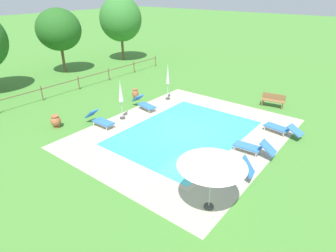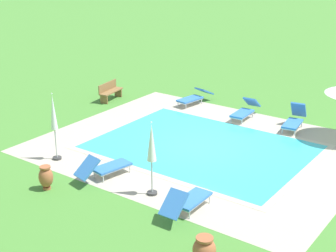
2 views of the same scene
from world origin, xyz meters
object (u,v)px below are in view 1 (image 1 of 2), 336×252
(sun_lounger_south_near_corner, at_px, (100,120))
(wooden_bench_lawn_side, at_px, (273,100))
(sun_lounger_north_near_steps, at_px, (144,104))
(sun_lounger_north_end, at_px, (282,128))
(terracotta_urn_near_fence, at_px, (135,94))
(tree_far_west, at_px, (59,30))
(patio_umbrella_closed_row_west, at_px, (168,78))
(terracotta_urn_by_tree, at_px, (56,121))
(tree_west_mid, at_px, (121,19))
(sun_lounger_north_far, at_px, (232,168))
(patio_umbrella_open_foreground, at_px, (212,160))
(sun_lounger_north_mid, at_px, (253,147))
(patio_umbrella_closed_row_mid_west, at_px, (121,94))

(sun_lounger_south_near_corner, xyz_separation_m, wooden_bench_lawn_side, (9.09, -6.80, 0.09))
(sun_lounger_north_near_steps, xyz_separation_m, sun_lounger_north_end, (1.93, -8.34, -0.02))
(terracotta_urn_near_fence, bearing_deg, tree_far_west, 83.54)
(sun_lounger_north_near_steps, height_order, patio_umbrella_closed_row_west, patio_umbrella_closed_row_west)
(sun_lounger_north_end, bearing_deg, terracotta_urn_by_tree, 124.15)
(terracotta_urn_near_fence, relative_size, tree_west_mid, 0.12)
(sun_lounger_north_far, distance_m, patio_umbrella_open_foreground, 2.83)
(sun_lounger_north_mid, bearing_deg, tree_far_west, 81.17)
(patio_umbrella_closed_row_west, distance_m, tree_west_mid, 13.43)
(sun_lounger_south_near_corner, xyz_separation_m, patio_umbrella_closed_row_west, (5.87, -0.39, 1.21))
(patio_umbrella_closed_row_west, xyz_separation_m, terracotta_urn_near_fence, (-1.47, 1.78, -1.17))
(sun_lounger_north_far, xyz_separation_m, wooden_bench_lawn_side, (8.88, 1.46, 0.07))
(sun_lounger_north_near_steps, xyz_separation_m, terracotta_urn_near_fence, (0.94, 1.69, 0.04))
(sun_lounger_north_near_steps, relative_size, sun_lounger_north_mid, 1.01)
(sun_lounger_north_mid, relative_size, tree_far_west, 0.36)
(patio_umbrella_closed_row_mid_west, height_order, wooden_bench_lawn_side, patio_umbrella_closed_row_mid_west)
(sun_lounger_north_near_steps, height_order, terracotta_urn_by_tree, sun_lounger_north_near_steps)
(sun_lounger_north_mid, bearing_deg, terracotta_urn_near_fence, 78.69)
(patio_umbrella_closed_row_west, height_order, tree_far_west, tree_far_west)
(sun_lounger_north_far, xyz_separation_m, terracotta_urn_near_fence, (4.19, 9.66, 0.02))
(sun_lounger_north_end, xyz_separation_m, sun_lounger_south_near_corner, (-5.39, 8.65, 0.03))
(terracotta_urn_near_fence, xyz_separation_m, tree_far_west, (1.16, 10.22, 3.43))
(wooden_bench_lawn_side, bearing_deg, sun_lounger_north_mid, -167.76)
(tree_far_west, bearing_deg, tree_west_mid, -5.11)
(patio_umbrella_closed_row_mid_west, distance_m, tree_far_west, 12.77)
(wooden_bench_lawn_side, height_order, terracotta_urn_near_fence, wooden_bench_lawn_side)
(sun_lounger_north_near_steps, relative_size, patio_umbrella_open_foreground, 0.85)
(patio_umbrella_closed_row_west, relative_size, wooden_bench_lawn_side, 1.60)
(sun_lounger_north_end, distance_m, patio_umbrella_closed_row_west, 8.36)
(patio_umbrella_closed_row_west, xyz_separation_m, patio_umbrella_closed_row_mid_west, (-4.38, 0.10, 0.00))
(sun_lounger_north_end, xyz_separation_m, tree_west_mid, (7.10, 19.64, 3.89))
(sun_lounger_south_near_corner, relative_size, patio_umbrella_closed_row_mid_west, 0.82)
(sun_lounger_south_near_corner, bearing_deg, sun_lounger_north_near_steps, -5.02)
(sun_lounger_north_far, bearing_deg, sun_lounger_south_near_corner, 91.47)
(sun_lounger_north_mid, xyz_separation_m, sun_lounger_south_near_corner, (-2.47, 8.24, 0.01))
(sun_lounger_south_near_corner, xyz_separation_m, tree_far_west, (5.56, 11.61, 3.47))
(sun_lounger_north_end, distance_m, patio_umbrella_open_foreground, 7.66)
(sun_lounger_north_end, relative_size, wooden_bench_lawn_side, 1.38)
(sun_lounger_north_end, distance_m, sun_lounger_south_near_corner, 10.19)
(patio_umbrella_open_foreground, bearing_deg, sun_lounger_north_mid, 3.55)
(patio_umbrella_closed_row_mid_west, distance_m, tree_west_mid, 15.97)
(sun_lounger_north_end, height_order, tree_far_west, tree_far_west)
(patio_umbrella_closed_row_mid_west, bearing_deg, sun_lounger_north_far, -99.12)
(sun_lounger_north_far, height_order, sun_lounger_north_end, sun_lounger_north_far)
(wooden_bench_lawn_side, bearing_deg, sun_lounger_north_far, -170.64)
(patio_umbrella_closed_row_mid_west, height_order, terracotta_urn_near_fence, patio_umbrella_closed_row_mid_west)
(sun_lounger_north_near_steps, bearing_deg, tree_west_mid, 51.38)
(sun_lounger_south_near_corner, distance_m, patio_umbrella_open_foreground, 8.93)
(patio_umbrella_closed_row_west, bearing_deg, tree_far_west, 91.49)
(tree_west_mid, bearing_deg, sun_lounger_north_far, -122.50)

